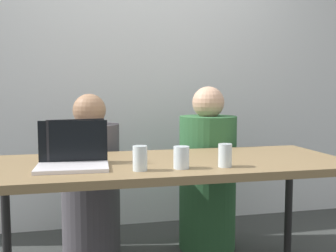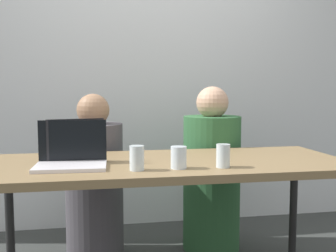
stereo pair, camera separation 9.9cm
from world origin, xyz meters
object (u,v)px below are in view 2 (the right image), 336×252
object	(u,v)px
person_on_right	(212,177)
water_glass_center	(179,159)
laptop_front_left	(71,157)
laptop_back_left	(74,151)
person_on_left	(94,185)
water_glass_right	(223,157)
water_glass_left	(137,160)

from	to	relation	value
person_on_right	water_glass_center	xyz separation A→B (m)	(-0.41, -0.81, 0.29)
laptop_front_left	water_glass_center	xyz separation A→B (m)	(0.51, -0.14, -0.00)
laptop_back_left	laptop_front_left	distance (m)	0.18
person_on_left	person_on_right	xyz separation A→B (m)	(0.82, 0.00, 0.02)
water_glass_right	person_on_left	bearing A→B (deg)	127.39
water_glass_right	water_glass_center	distance (m)	0.22
person_on_left	laptop_back_left	size ratio (longest dim) A/B	3.29
person_on_right	laptop_back_left	size ratio (longest dim) A/B	3.43
laptop_front_left	water_glass_left	world-z (taller)	laptop_front_left
person_on_right	laptop_front_left	world-z (taller)	person_on_right
water_glass_left	water_glass_center	xyz separation A→B (m)	(0.20, 0.01, -0.00)
water_glass_right	water_glass_left	distance (m)	0.42
person_on_right	water_glass_left	bearing A→B (deg)	46.76
person_on_right	water_glass_right	xyz separation A→B (m)	(-0.19, -0.82, 0.29)
person_on_left	water_glass_right	distance (m)	1.08
laptop_front_left	water_glass_right	size ratio (longest dim) A/B	3.05
person_on_left	water_glass_left	distance (m)	0.90
person_on_right	water_glass_left	size ratio (longest dim) A/B	9.86
person_on_right	water_glass_center	distance (m)	0.96
laptop_back_left	water_glass_left	xyz separation A→B (m)	(0.31, -0.33, 0.00)
laptop_front_left	water_glass_left	xyz separation A→B (m)	(0.31, -0.14, 0.00)
laptop_back_left	water_glass_right	distance (m)	0.80
water_glass_left	laptop_back_left	bearing A→B (deg)	133.32
laptop_back_left	water_glass_center	size ratio (longest dim) A/B	3.14
person_on_right	laptop_front_left	xyz separation A→B (m)	(-0.92, -0.68, 0.29)
laptop_front_left	water_glass_right	bearing A→B (deg)	-8.92
person_on_left	water_glass_center	distance (m)	0.96
water_glass_left	water_glass_center	size ratio (longest dim) A/B	1.09
person_on_right	laptop_back_left	xyz separation A→B (m)	(-0.92, -0.49, 0.29)
laptop_back_left	water_glass_left	distance (m)	0.45
laptop_front_left	laptop_back_left	bearing A→B (deg)	91.98
laptop_front_left	water_glass_left	bearing A→B (deg)	-22.51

